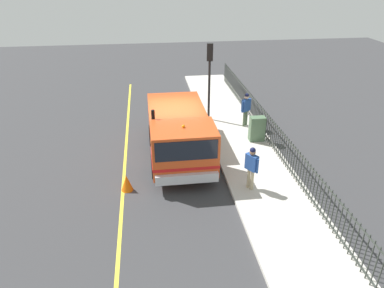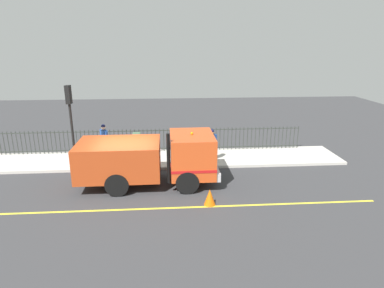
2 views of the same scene
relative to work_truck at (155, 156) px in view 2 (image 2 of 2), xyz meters
The scene contains 10 objects.
ground_plane 1.79m from the work_truck, 94.68° to the left, with size 47.98×47.98×0.00m, color #38383A.
sidewalk_slab 3.49m from the work_truck, 22.39° to the left, with size 2.85×21.81×0.13m, color beige.
lane_marking 2.95m from the work_truck, 152.02° to the left, with size 0.12×19.63×0.01m, color yellow.
work_truck is the anchor object (origin of this frame).
worker_standing 3.63m from the work_truck, 50.06° to the right, with size 0.44×0.55×1.69m.
pedestrian_distant 4.60m from the work_truck, 37.78° to the left, with size 0.54×0.46×1.73m.
iron_fence 4.42m from the work_truck, 16.51° to the left, with size 0.04×18.57×1.29m.
traffic_light_near 4.70m from the work_truck, 63.77° to the left, with size 0.32×0.24×3.97m.
utility_cabinet 3.93m from the work_truck, 16.72° to the left, with size 0.69×0.41×1.17m, color #4C6B4C.
traffic_cone 3.18m from the work_truck, 135.96° to the right, with size 0.44×0.44×0.63m, color orange.
Camera 2 is at (-13.39, -1.83, 5.88)m, focal length 30.80 mm.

